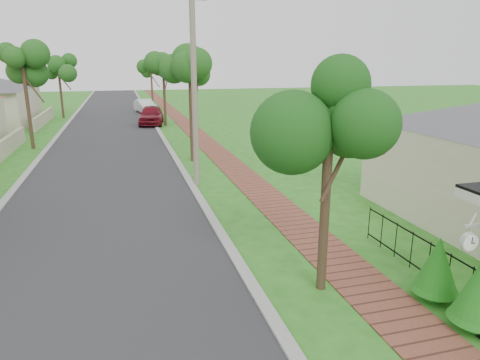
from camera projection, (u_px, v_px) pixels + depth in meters
name	position (u px, v px, depth m)	size (l,w,h in m)	color
ground	(253.00, 347.00, 8.04)	(160.00, 160.00, 0.00)	#2A711B
road	(108.00, 151.00, 25.86)	(7.00, 120.00, 0.02)	#28282B
kerb_right	(169.00, 148.00, 26.79)	(0.30, 120.00, 0.10)	#9E9E99
kerb_left	(43.00, 154.00, 24.92)	(0.30, 120.00, 0.10)	#9E9E99
sidewalk	(210.00, 146.00, 27.46)	(1.50, 120.00, 0.03)	brown
picket_fence	(471.00, 287.00, 9.16)	(0.03, 8.02, 1.00)	black
street_trees	(107.00, 72.00, 31.04)	(10.70, 37.65, 5.89)	#382619
parked_car_red	(151.00, 115.00, 36.66)	(1.93, 4.80, 1.64)	maroon
parked_car_white	(145.00, 106.00, 45.23)	(1.48, 4.26, 1.40)	white
near_tree	(330.00, 123.00, 9.12)	(1.92, 1.92, 4.94)	#382619
utility_pole	(194.00, 91.00, 17.65)	(1.20, 0.24, 7.98)	gray
station_clock	(470.00, 240.00, 8.01)	(0.64, 0.13, 0.54)	silver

